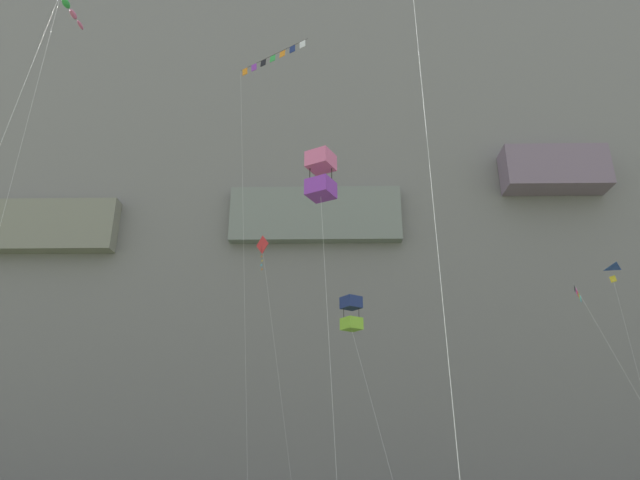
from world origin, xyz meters
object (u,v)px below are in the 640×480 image
at_px(kite_box_far_right, 321,175).
at_px(kite_box_low_right, 351,313).
at_px(kite_diamond_mid_right, 263,253).
at_px(kite_windsock_high_center, 65,4).
at_px(kite_banner_high_right, 590,315).
at_px(kite_delta_low_center, 606,280).
at_px(kite_banner_upper_left, 271,70).

xyz_separation_m(kite_box_far_right, kite_box_low_right, (1.72, 11.25, -3.77)).
bearing_deg(kite_diamond_mid_right, kite_windsock_high_center, -126.75).
bearing_deg(kite_banner_high_right, kite_windsock_high_center, -178.29).
xyz_separation_m(kite_diamond_mid_right, kite_box_low_right, (6.83, -8.87, -7.27)).
bearing_deg(kite_windsock_high_center, kite_box_low_right, 19.55).
xyz_separation_m(kite_delta_low_center, kite_box_low_right, (-20.77, -8.76, -4.71)).
distance_m(kite_delta_low_center, kite_banner_high_right, 17.88).
bearing_deg(kite_box_far_right, kite_banner_high_right, 22.26).
distance_m(kite_banner_upper_left, kite_box_low_right, 21.21).
bearing_deg(kite_box_low_right, kite_box_far_right, -98.69).
distance_m(kite_banner_high_right, kite_box_low_right, 13.41).
bearing_deg(kite_banner_upper_left, kite_delta_low_center, 14.23).
relative_size(kite_box_far_right, kite_box_low_right, 1.33).
xyz_separation_m(kite_banner_upper_left, kite_box_far_right, (4.17, -13.25, -16.51)).
bearing_deg(kite_delta_low_center, kite_banner_high_right, -121.15).
bearing_deg(kite_diamond_mid_right, kite_banner_high_right, -37.41).
bearing_deg(kite_delta_low_center, kite_banner_upper_left, -165.77).
height_order(kite_diamond_mid_right, kite_box_far_right, kite_diamond_mid_right).
bearing_deg(kite_box_low_right, kite_delta_low_center, 22.87).
distance_m(kite_delta_low_center, kite_box_far_right, 30.12).
distance_m(kite_box_far_right, kite_box_low_right, 11.99).
distance_m(kite_banner_high_right, kite_box_far_right, 15.82).
distance_m(kite_windsock_high_center, kite_box_low_right, 27.11).
height_order(kite_box_far_right, kite_box_low_right, kite_box_far_right).
distance_m(kite_diamond_mid_right, kite_banner_high_right, 25.38).
height_order(kite_banner_high_right, kite_windsock_high_center, kite_windsock_high_center).
distance_m(kite_banner_upper_left, kite_windsock_high_center, 15.12).
xyz_separation_m(kite_diamond_mid_right, kite_delta_low_center, (27.60, -0.11, -2.57)).
height_order(kite_diamond_mid_right, kite_windsock_high_center, kite_windsock_high_center).
height_order(kite_banner_upper_left, kite_box_low_right, kite_banner_upper_left).
bearing_deg(kite_delta_low_center, kite_diamond_mid_right, 179.76).
height_order(kite_banner_high_right, kite_box_low_right, kite_box_low_right).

